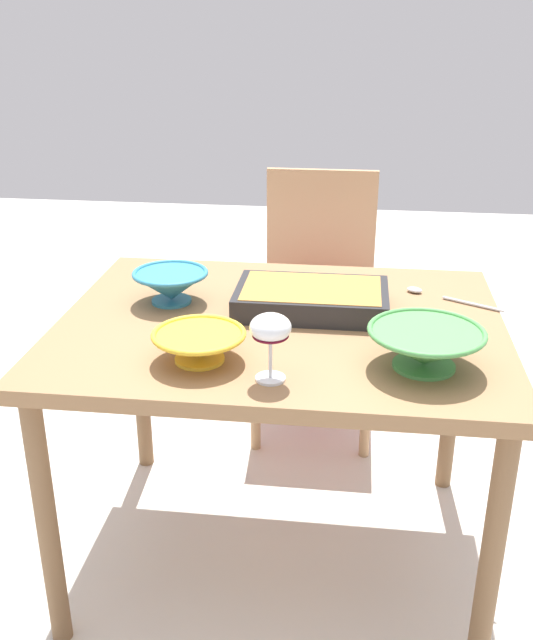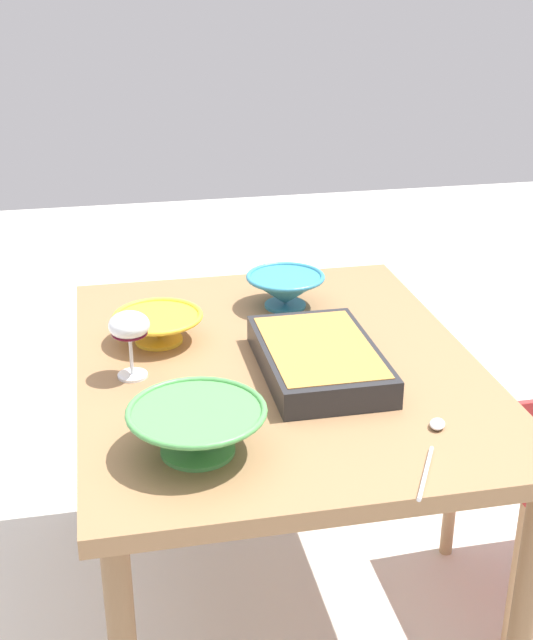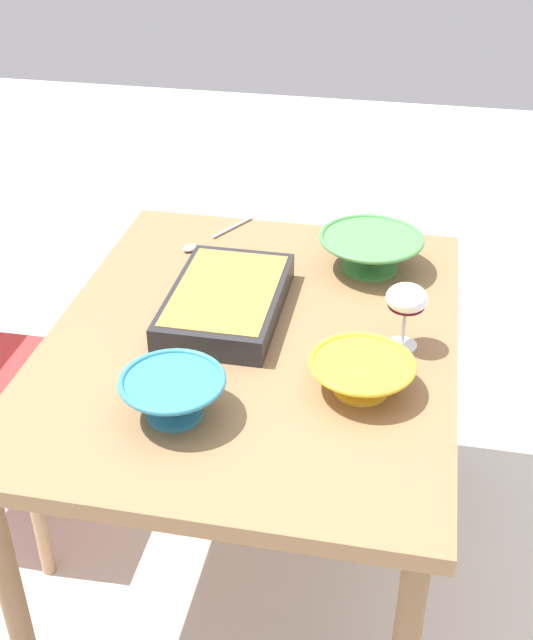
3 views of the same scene
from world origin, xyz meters
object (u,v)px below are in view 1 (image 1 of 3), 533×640
Objects in this scene: wine_glass at (271,331)px; serving_bowl at (425,346)px; dining_table at (281,347)px; serving_spoon at (436,295)px; chair at (318,291)px; small_bowl at (171,285)px; mixing_bowl at (199,344)px; casserole_dish at (312,298)px.

serving_bowl is at bearing -163.06° from wine_glass.
dining_table is 0.47m from serving_spoon.
chair reaches higher than wine_glass.
small_bowl is (0.32, -0.41, -0.06)m from wine_glass.
chair is at bearing -116.34° from small_bowl.
mixing_bowl is at bearing 78.90° from chair.
dining_table is 0.15m from casserole_dish.
serving_bowl is (-0.65, 0.31, 0.00)m from small_bowl.
casserole_dish is (-0.07, -0.08, 0.11)m from dining_table.
chair is at bearing -59.42° from serving_spoon.
wine_glass is (-0.01, 0.33, 0.19)m from dining_table.
casserole_dish is 1.94× the size of small_bowl.
casserole_dish is 1.56× the size of serving_spoon.
casserole_dish is at bearing 178.40° from small_bowl.
dining_table is 5.54× the size of small_bowl.
wine_glass is at bearing 53.81° from serving_spoon.
serving_bowl is (-0.50, -0.03, 0.01)m from mixing_bowl.
mixing_bowl reaches higher than casserole_dish.
wine_glass reaches higher than mixing_bowl.
mixing_bowl is 0.82× the size of serving_bowl.
dining_table is 7.45× the size of wine_glass.
serving_bowl is 0.44m from serving_spoon.
dining_table is 4.46× the size of serving_spoon.
casserole_dish is at bearing 22.03° from serving_spoon.
casserole_dish is 0.41m from serving_bowl.
chair is at bearing -93.65° from dining_table.
dining_table is at bearing 164.05° from small_bowl.
small_bowl is (0.38, -0.01, 0.01)m from casserole_dish.
serving_spoon is (-0.33, -0.14, -0.03)m from casserole_dish.
wine_glass is 0.42m from casserole_dish.
chair reaches higher than casserole_dish.
serving_bowl reaches higher than serving_spoon.
chair is 1.12m from mixing_bowl.
chair is 1.19m from wine_glass.
dining_table is 0.83m from chair.
serving_bowl is at bearing 154.27° from small_bowl.
wine_glass is at bearing 88.03° from chair.
wine_glass is 0.60× the size of serving_spoon.
mixing_bowl is (0.21, 1.07, 0.27)m from chair.
wine_glass is 0.71× the size of mixing_bowl.
serving_spoon is (-0.39, -0.54, -0.11)m from wine_glass.
serving_spoon is at bearing -98.20° from serving_bowl.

